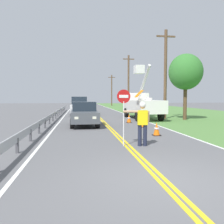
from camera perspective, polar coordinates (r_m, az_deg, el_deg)
ground_plane at (r=5.97m, az=12.15°, el=-16.09°), size 160.00×160.00×0.00m
grass_verge_right at (r=28.75m, az=20.13°, el=-0.63°), size 16.00×110.00×0.01m
centerline_yellow_left at (r=25.42m, az=-3.79°, el=-0.94°), size 0.11×110.00×0.01m
centerline_yellow_right at (r=25.43m, az=-3.38°, el=-0.94°), size 0.11×110.00×0.01m
edge_line_right at (r=25.95m, az=4.36°, el=-0.85°), size 0.12×110.00×0.01m
edge_line_left at (r=25.40m, az=-11.71°, el=-1.01°), size 0.12×110.00×0.01m
flagger_worker at (r=9.61m, az=7.46°, el=-2.17°), size 1.08×0.29×1.83m
stop_sign_paddle at (r=9.48m, az=2.89°, el=1.80°), size 0.56×0.04×2.33m
utility_bucket_truck at (r=22.41m, az=7.14°, el=2.01°), size 2.67×6.86×5.16m
oncoming_sedan_nearest at (r=16.46m, az=-6.87°, el=-0.53°), size 1.97×4.14×1.70m
oncoming_suv_second at (r=26.19m, az=-7.95°, el=1.48°), size 2.04×4.66×2.10m
utility_pole_near at (r=22.55m, az=13.01°, el=9.39°), size 1.80×0.28×8.28m
utility_pole_mid at (r=36.87m, az=4.08°, el=7.45°), size 1.80×0.28×8.63m
utility_pole_far at (r=58.10m, az=-0.08°, el=5.54°), size 1.80×0.28×7.64m
traffic_cone_lead at (r=12.45m, az=10.94°, el=-4.18°), size 0.40×0.40×0.70m
traffic_cone_mid at (r=15.82m, az=7.50°, el=-2.50°), size 0.40×0.40×0.70m
traffic_cone_tail at (r=18.48m, az=4.20°, el=-1.61°), size 0.40×0.40×0.70m
guardrail_left_shoulder at (r=21.38m, az=-14.02°, el=-0.51°), size 0.10×32.00×0.71m
roadside_tree_verge at (r=21.99m, az=17.68°, el=9.33°), size 3.00×3.00×5.90m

